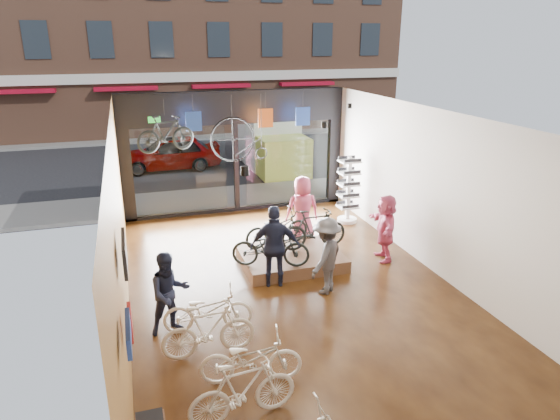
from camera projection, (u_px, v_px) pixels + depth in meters
name	position (u px, v px, depth m)	size (l,w,h in m)	color
ground_plane	(298.00, 297.00, 10.79)	(7.00, 12.00, 0.04)	black
ceiling	(300.00, 119.00, 9.53)	(7.00, 12.00, 0.04)	black
wall_left	(118.00, 232.00, 9.18)	(0.04, 12.00, 3.80)	olive
wall_right	(447.00, 198.00, 11.14)	(0.04, 12.00, 3.80)	beige
wall_back	(508.00, 415.00, 4.72)	(7.00, 0.04, 3.80)	beige
storefront	(236.00, 152.00, 15.58)	(7.00, 0.26, 3.80)	black
exit_sign	(154.00, 120.00, 14.43)	(0.35, 0.06, 0.18)	#198C26
street_road	(197.00, 153.00, 24.33)	(30.00, 18.00, 0.02)	black
sidewalk_near	(230.00, 197.00, 17.26)	(30.00, 2.40, 0.12)	slate
sidewalk_far	(187.00, 137.00, 27.92)	(30.00, 2.00, 0.12)	slate
opposite_building	(174.00, 6.00, 27.91)	(26.00, 5.00, 14.00)	brown
street_car	(170.00, 153.00, 20.95)	(1.70, 4.22, 1.44)	gray
box_truck	(271.00, 141.00, 21.05)	(2.00, 6.00, 2.37)	silver
floor_bike_1	(243.00, 391.00, 7.16)	(0.46, 1.63, 0.98)	beige
floor_bike_2	(251.00, 358.00, 7.98)	(0.58, 1.65, 0.87)	beige
floor_bike_3	(209.00, 330.00, 8.63)	(0.47, 1.65, 0.99)	beige
floor_bike_4	(208.00, 310.00, 9.38)	(0.58, 1.67, 0.88)	beige
display_platform	(291.00, 259.00, 12.25)	(2.40, 1.80, 0.30)	#45351F
display_bike_left	(271.00, 247.00, 11.38)	(0.62, 1.78, 0.94)	black
display_bike_mid	(314.00, 229.00, 12.32)	(0.48, 1.70, 1.02)	black
display_bike_right	(277.00, 228.00, 12.53)	(0.61, 1.74, 0.91)	black
customer_1	(170.00, 293.00, 9.24)	(0.79, 0.61, 1.62)	#161C33
customer_2	(275.00, 246.00, 10.98)	(1.10, 0.46, 1.88)	#161C33
customer_3	(326.00, 256.00, 10.69)	(1.11, 0.64, 1.72)	#3F3F44
customer_4	(302.00, 210.00, 13.33)	(0.91, 0.59, 1.85)	#CC4C72
customer_5	(385.00, 228.00, 12.34)	(1.57, 0.50, 1.69)	#CC4C72
sunglasses_rack	(348.00, 190.00, 14.84)	(0.59, 0.49, 2.01)	white
wall_merch	(136.00, 373.00, 6.25)	(0.40, 2.40, 2.60)	navy
penny_farthing	(242.00, 141.00, 14.28)	(1.60, 0.06, 1.28)	black
hung_bike	(166.00, 134.00, 13.00)	(0.45, 1.58, 0.95)	black
jersey_left	(194.00, 121.00, 14.10)	(0.45, 0.03, 0.55)	#1E3F99
jersey_mid	(266.00, 118.00, 14.69)	(0.45, 0.03, 0.55)	#CC5919
jersey_right	(303.00, 116.00, 15.02)	(0.45, 0.03, 0.55)	#1E3F99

